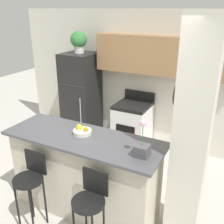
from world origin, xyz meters
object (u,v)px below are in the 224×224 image
stove_range (132,126)px  fruit_bowl (82,131)px  refrigerator (81,97)px  bar_stool_left (31,180)px  orchid_vase (142,148)px  potted_plant_on_fridge (79,41)px  bar_stool_right (90,202)px

stove_range → fruit_bowl: size_ratio=4.61×
refrigerator → fruit_bowl: (1.21, -1.78, 0.25)m
refrigerator → stove_range: refrigerator is taller
bar_stool_left → orchid_vase: size_ratio=2.38×
refrigerator → bar_stool_left: refrigerator is taller
orchid_vase → stove_range: bearing=115.4°
stove_range → potted_plant_on_fridge: 1.90m
fruit_bowl → bar_stool_left: bearing=-121.2°
orchid_vase → fruit_bowl: 0.87m
stove_range → potted_plant_on_fridge: bearing=-179.4°
refrigerator → bar_stool_left: 2.53m
bar_stool_left → refrigerator: bearing=109.8°
refrigerator → orchid_vase: bearing=-43.0°
refrigerator → bar_stool_right: size_ratio=1.77×
refrigerator → fruit_bowl: 2.17m
stove_range → bar_stool_right: stove_range is taller
refrigerator → bar_stool_right: refrigerator is taller
stove_range → orchid_vase: bearing=-64.6°
stove_range → orchid_vase: 2.27m
potted_plant_on_fridge → fruit_bowl: bearing=-55.7°
bar_stool_left → potted_plant_on_fridge: bearing=109.8°
orchid_vase → fruit_bowl: size_ratio=1.79×
stove_range → bar_stool_right: bearing=-77.2°
potted_plant_on_fridge → orchid_vase: (2.06, -1.93, -0.79)m
potted_plant_on_fridge → orchid_vase: potted_plant_on_fridge is taller
orchid_vase → fruit_bowl: bearing=170.0°
bar_stool_right → fruit_bowl: fruit_bowl is taller
refrigerator → orchid_vase: 2.84m
potted_plant_on_fridge → fruit_bowl: (1.21, -1.78, -0.85)m
bar_stool_left → bar_stool_right: size_ratio=1.00×
potted_plant_on_fridge → bar_stool_right: bearing=-54.6°
bar_stool_left → potted_plant_on_fridge: size_ratio=2.43×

